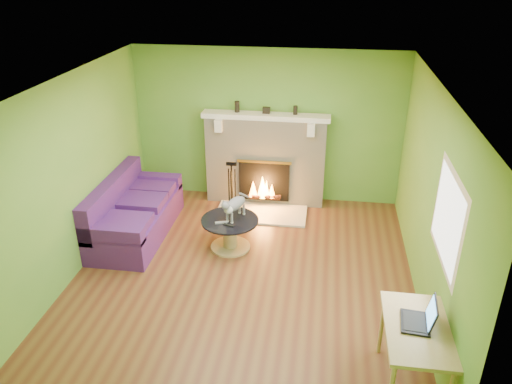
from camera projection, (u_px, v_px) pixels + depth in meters
floor at (243, 276)px, 6.73m from camera, size 5.00×5.00×0.00m
ceiling at (241, 85)px, 5.60m from camera, size 5.00×5.00×0.00m
wall_back at (267, 126)px, 8.39m from camera, size 5.00×0.00×5.00m
wall_front at (189, 323)px, 3.94m from camera, size 5.00×0.00×5.00m
wall_left at (71, 178)px, 6.46m from camera, size 0.00×5.00×5.00m
wall_right at (430, 201)px, 5.87m from camera, size 0.00×5.00×5.00m
window_frame at (448, 219)px, 4.96m from camera, size 0.00×1.20×1.20m
window_pane at (447, 219)px, 4.96m from camera, size 0.00×1.06×1.06m
fireplace at (266, 159)px, 8.46m from camera, size 2.10×0.46×1.58m
hearth at (261, 213)px, 8.33m from camera, size 1.50×0.75×0.03m
mantel at (266, 116)px, 8.11m from camera, size 2.10×0.28×0.08m
sofa at (133, 214)px, 7.61m from camera, size 0.90×1.98×0.89m
coffee_table at (230, 232)px, 7.27m from camera, size 0.83×0.83×0.47m
desk at (416, 335)px, 4.72m from camera, size 0.60×1.04×0.77m
cat at (236, 206)px, 7.13m from camera, size 0.46×0.65×0.38m
remote_silver at (221, 222)px, 7.08m from camera, size 0.18×0.10×0.02m
remote_black at (229, 225)px, 7.01m from camera, size 0.17×0.09×0.02m
laptop at (417, 312)px, 4.66m from camera, size 0.34×0.38×0.26m
fire_tools at (232, 185)px, 8.35m from camera, size 0.22×0.22×0.81m
mantel_vase_left at (237, 107)px, 8.14m from camera, size 0.08×0.08×0.18m
mantel_vase_right at (295, 110)px, 8.02m from camera, size 0.07×0.07×0.14m
mantel_box at (266, 110)px, 8.09m from camera, size 0.12×0.08×0.10m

